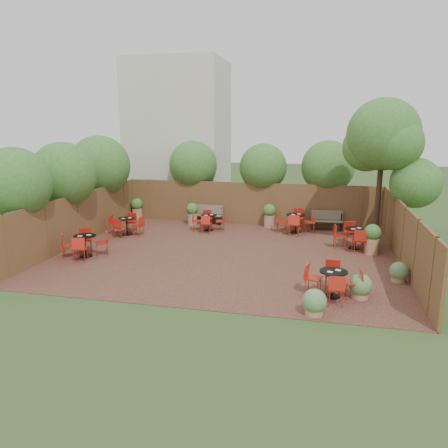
# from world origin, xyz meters

# --- Properties ---
(ground) EXTENTS (80.00, 80.00, 0.00)m
(ground) POSITION_xyz_m (0.00, 0.00, 0.00)
(ground) COLOR #354F23
(ground) RESTS_ON ground
(courtyard_paving) EXTENTS (12.00, 10.00, 0.02)m
(courtyard_paving) POSITION_xyz_m (0.00, 0.00, 0.01)
(courtyard_paving) COLOR #341815
(courtyard_paving) RESTS_ON ground
(fence_back) EXTENTS (12.00, 0.08, 2.00)m
(fence_back) POSITION_xyz_m (0.00, 5.00, 1.00)
(fence_back) COLOR brown
(fence_back) RESTS_ON ground
(fence_left) EXTENTS (0.08, 10.00, 2.00)m
(fence_left) POSITION_xyz_m (-6.00, 0.00, 1.00)
(fence_left) COLOR brown
(fence_left) RESTS_ON ground
(fence_right) EXTENTS (0.08, 10.00, 2.00)m
(fence_right) POSITION_xyz_m (6.00, 0.00, 1.00)
(fence_right) COLOR brown
(fence_right) RESTS_ON ground
(neighbour_building) EXTENTS (5.00, 4.00, 8.00)m
(neighbour_building) POSITION_xyz_m (-4.50, 8.00, 4.00)
(neighbour_building) COLOR beige
(neighbour_building) RESTS_ON ground
(overhang_foliage) EXTENTS (15.49, 10.73, 2.74)m
(overhang_foliage) POSITION_xyz_m (-2.84, 2.77, 2.73)
(overhang_foliage) COLOR #346821
(overhang_foliage) RESTS_ON ground
(courtyard_tree) EXTENTS (2.81, 2.72, 5.60)m
(courtyard_tree) POSITION_xyz_m (5.39, 2.42, 4.11)
(courtyard_tree) COLOR black
(courtyard_tree) RESTS_ON courtyard_paving
(park_bench_left) EXTENTS (1.47, 0.48, 0.90)m
(park_bench_left) POSITION_xyz_m (-2.00, 4.62, 0.49)
(park_bench_left) COLOR brown
(park_bench_left) RESTS_ON courtyard_paving
(park_bench_right) EXTENTS (1.42, 0.55, 0.86)m
(park_bench_right) POSITION_xyz_m (3.57, 4.62, 0.46)
(park_bench_right) COLOR brown
(park_bench_right) RESTS_ON courtyard_paving
(bistro_tables) EXTENTS (11.09, 8.76, 0.93)m
(bistro_tables) POSITION_xyz_m (0.10, 0.99, 0.46)
(bistro_tables) COLOR black
(bistro_tables) RESTS_ON courtyard_paving
(planters) EXTENTS (11.39, 4.15, 1.11)m
(planters) POSITION_xyz_m (-0.38, 3.60, 0.60)
(planters) COLOR #9E704F
(planters) RESTS_ON courtyard_paving
(low_shrubs) EXTENTS (3.00, 3.53, 0.68)m
(low_shrubs) POSITION_xyz_m (4.32, -3.34, 0.33)
(low_shrubs) COLOR #9E704F
(low_shrubs) RESTS_ON courtyard_paving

